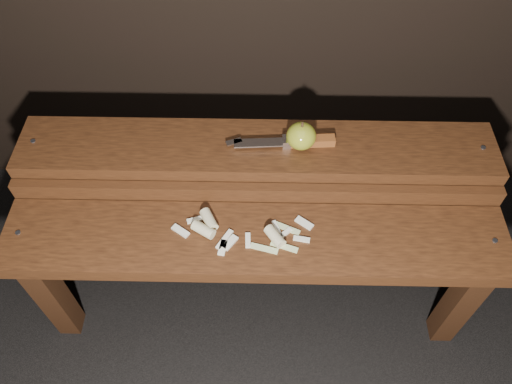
{
  "coord_description": "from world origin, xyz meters",
  "views": [
    {
      "loc": [
        0.01,
        -0.68,
        1.41
      ],
      "look_at": [
        0.0,
        0.06,
        0.45
      ],
      "focal_mm": 35.0,
      "sensor_mm": 36.0,
      "label": 1
    }
  ],
  "objects_px": {
    "apple": "(301,136)",
    "knife": "(299,141)",
    "bench_rear_tier": "(257,168)",
    "bench_front_tier": "(255,255)"
  },
  "relations": [
    {
      "from": "bench_rear_tier",
      "to": "apple",
      "type": "relative_size",
      "value": 15.37
    },
    {
      "from": "apple",
      "to": "knife",
      "type": "relative_size",
      "value": 0.29
    },
    {
      "from": "bench_front_tier",
      "to": "apple",
      "type": "height_order",
      "value": "apple"
    },
    {
      "from": "bench_front_tier",
      "to": "knife",
      "type": "height_order",
      "value": "knife"
    },
    {
      "from": "bench_rear_tier",
      "to": "knife",
      "type": "distance_m",
      "value": 0.14
    },
    {
      "from": "apple",
      "to": "knife",
      "type": "distance_m",
      "value": 0.02
    },
    {
      "from": "apple",
      "to": "knife",
      "type": "xyz_separation_m",
      "value": [
        -0.0,
        0.0,
        -0.02
      ]
    },
    {
      "from": "bench_front_tier",
      "to": "knife",
      "type": "distance_m",
      "value": 0.3
    },
    {
      "from": "apple",
      "to": "knife",
      "type": "height_order",
      "value": "apple"
    },
    {
      "from": "bench_rear_tier",
      "to": "apple",
      "type": "xyz_separation_m",
      "value": [
        0.11,
        0.0,
        0.12
      ]
    }
  ]
}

